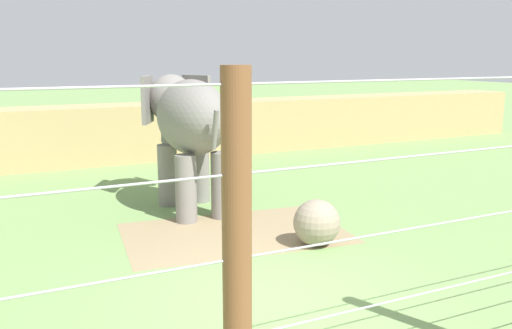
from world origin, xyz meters
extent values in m
plane|color=#759956|center=(0.00, 0.00, 0.00)|extent=(120.00, 120.00, 0.00)
cube|color=#937F5B|center=(0.72, 3.10, 0.00)|extent=(4.75, 3.36, 0.01)
cube|color=tan|center=(0.00, 12.13, 0.96)|extent=(36.00, 1.80, 1.92)
cylinder|color=gray|center=(0.15, 5.79, 0.74)|extent=(0.47, 0.47, 1.48)
cylinder|color=gray|center=(0.96, 5.76, 0.74)|extent=(0.47, 0.47, 1.48)
cylinder|color=gray|center=(0.10, 4.28, 0.74)|extent=(0.47, 0.47, 1.48)
cylinder|color=gray|center=(0.91, 4.25, 0.74)|extent=(0.47, 0.47, 1.48)
ellipsoid|color=gray|center=(0.53, 5.02, 2.20)|extent=(1.58, 2.80, 1.69)
ellipsoid|color=gray|center=(0.59, 6.74, 2.50)|extent=(1.20, 1.09, 1.22)
cube|color=gray|center=(-0.05, 6.66, 2.50)|extent=(0.53, 0.90, 1.16)
cube|color=gray|center=(1.22, 6.62, 2.50)|extent=(0.47, 0.92, 1.16)
cylinder|color=gray|center=(0.61, 7.20, 2.06)|extent=(0.36, 0.53, 0.66)
cylinder|color=gray|center=(0.61, 7.33, 1.60)|extent=(0.29, 0.38, 0.62)
cylinder|color=gray|center=(0.62, 7.41, 1.16)|extent=(0.22, 0.22, 0.58)
cylinder|color=gray|center=(0.48, 3.49, 2.10)|extent=(0.12, 0.32, 0.85)
sphere|color=gray|center=(1.83, 1.74, 0.45)|extent=(0.89, 0.89, 0.89)
cylinder|color=brown|center=(-1.95, -3.04, 1.75)|extent=(0.24, 0.24, 3.50)
cylinder|color=#B7B7BC|center=(0.00, -3.04, 1.31)|extent=(12.23, 0.02, 0.02)
cylinder|color=#B7B7BC|center=(0.00, -3.04, 1.99)|extent=(12.23, 0.02, 0.02)
cylinder|color=#B7B7BC|center=(0.00, -3.04, 2.67)|extent=(12.23, 0.02, 0.02)
cylinder|color=#B7B7BC|center=(0.00, -3.04, 3.36)|extent=(12.23, 0.02, 0.02)
camera|label=1|loc=(-3.62, -6.81, 3.56)|focal=38.77mm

